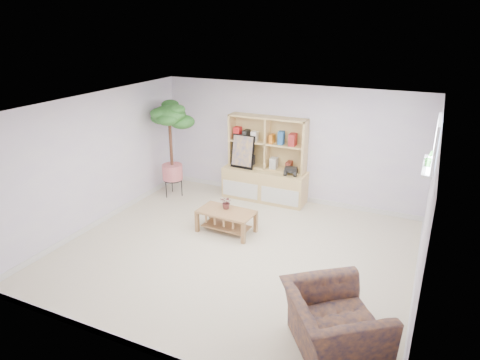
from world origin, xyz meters
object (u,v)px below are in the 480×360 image
at_px(floor_tree, 171,150).
at_px(armchair, 334,321).
at_px(storage_unit, 265,160).
at_px(coffee_table, 226,221).

distance_m(floor_tree, armchair, 5.31).
height_order(floor_tree, armchair, floor_tree).
xyz_separation_m(storage_unit, armchair, (2.35, -3.80, -0.46)).
relative_size(storage_unit, armchair, 1.56).
height_order(coffee_table, armchair, armchair).
distance_m(storage_unit, floor_tree, 1.97).
bearing_deg(storage_unit, armchair, -58.24).
bearing_deg(coffee_table, armchair, -38.30).
xyz_separation_m(storage_unit, floor_tree, (-1.86, -0.63, 0.14)).
xyz_separation_m(floor_tree, armchair, (4.21, -3.17, -0.60)).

